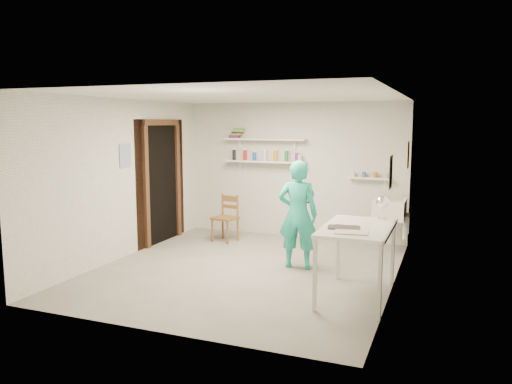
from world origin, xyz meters
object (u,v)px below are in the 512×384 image
(belfast_sink, at_px, (390,209))
(work_table, at_px, (357,262))
(wall_clock, at_px, (304,195))
(desk_lamp, at_px, (383,202))
(man, at_px, (298,215))
(wooden_chair, at_px, (225,218))

(belfast_sink, bearing_deg, work_table, -92.79)
(wall_clock, xyz_separation_m, work_table, (0.97, -1.15, -0.59))
(work_table, height_order, desk_lamp, desk_lamp)
(man, height_order, desk_lamp, man)
(desk_lamp, bearing_deg, work_table, -112.42)
(wall_clock, distance_m, wooden_chair, 1.95)
(man, xyz_separation_m, wall_clock, (0.03, 0.22, 0.26))
(wall_clock, distance_m, desk_lamp, 1.34)
(man, height_order, work_table, man)
(man, xyz_separation_m, desk_lamp, (1.21, -0.42, 0.31))
(belfast_sink, relative_size, wooden_chair, 0.73)
(wall_clock, height_order, desk_lamp, wall_clock)
(desk_lamp, bearing_deg, wooden_chair, 152.52)
(man, bearing_deg, work_table, 130.27)
(wooden_chair, bearing_deg, belfast_sink, 16.81)
(wall_clock, height_order, wooden_chair, wall_clock)
(work_table, bearing_deg, desk_lamp, 67.58)
(belfast_sink, height_order, work_table, work_table)
(wooden_chair, relative_size, desk_lamp, 5.09)
(wall_clock, bearing_deg, wooden_chair, 146.26)
(man, xyz_separation_m, work_table, (1.00, -0.93, -0.34))
(wall_clock, height_order, work_table, wall_clock)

